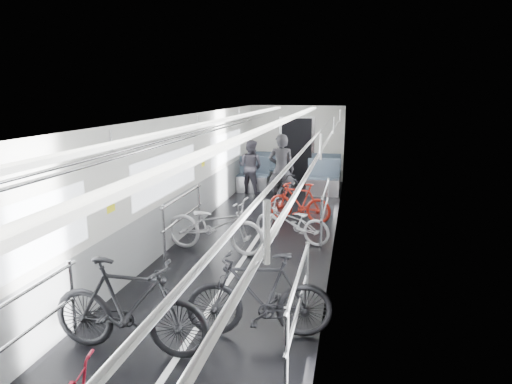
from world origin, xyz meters
TOP-DOWN VIEW (x-y plane):
  - car_shell at (0.00, 1.78)m, footprint 3.02×14.01m
  - bike_left_mid at (-0.53, -3.37)m, footprint 1.84×0.53m
  - bike_left_far at (-0.59, -0.03)m, footprint 1.97×0.91m
  - bike_right_near at (0.79, -2.72)m, footprint 1.80×0.79m
  - bike_right_mid at (0.70, 0.77)m, footprint 1.61×0.92m
  - bike_right_far at (0.67, 2.25)m, footprint 1.52×0.76m
  - bike_aisle at (0.23, 3.61)m, footprint 0.86×1.79m
  - person_standing at (0.03, 3.71)m, footprint 0.68×0.47m
  - person_seated at (-1.03, 4.82)m, footprint 0.87×0.76m

SIDE VIEW (x-z plane):
  - bike_right_mid at x=0.70m, z-range 0.00..0.80m
  - bike_right_far at x=0.67m, z-range 0.00..0.88m
  - bike_aisle at x=0.23m, z-range 0.00..0.90m
  - bike_left_far at x=-0.59m, z-range 0.00..1.00m
  - bike_right_near at x=0.79m, z-range 0.00..1.05m
  - bike_left_mid at x=-0.53m, z-range 0.00..1.11m
  - person_seated at x=-1.03m, z-range 0.00..1.52m
  - person_standing at x=0.03m, z-range 0.00..1.81m
  - car_shell at x=0.00m, z-range -0.08..2.33m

